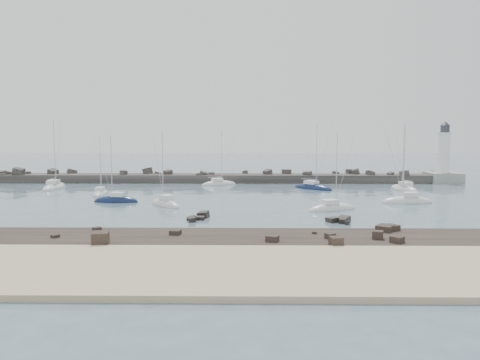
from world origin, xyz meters
The scene contains 16 objects.
ground centered at (0.00, 0.00, 0.00)m, with size 400.00×400.00×0.00m, color #4A6473.
sand_strip centered at (0.00, -32.00, 0.00)m, with size 140.00×14.00×1.00m, color #CBB78C.
rock_shelf centered at (-0.02, -21.99, 0.01)m, with size 140.00×12.00×1.92m.
rock_cluster_near centered at (-4.14, -8.54, 0.14)m, with size 2.91×4.55×1.36m.
rock_cluster_far centered at (14.00, -10.22, 0.03)m, with size 3.46×3.71×1.49m.
breakwater centered at (-7.92, 38.00, 0.28)m, with size 115.00×7.07×5.11m.
lighthouse centered at (47.00, 38.00, 3.09)m, with size 7.00×7.00×14.60m.
sailboat_1 centered at (-36.80, 24.92, 0.15)m, with size 2.96×9.40×14.83m.
sailboat_2 centered at (-19.07, 6.34, 0.14)m, with size 7.50×2.82×11.80m.
sailboat_3 centered at (-24.41, 15.30, 0.13)m, with size 2.78×7.29×11.35m.
sailboat_4 centered at (-3.82, 31.88, 0.13)m, with size 8.19×5.58×12.47m.
sailboat_5 centered at (-10.40, 2.71, 0.15)m, with size 6.55×7.38×12.16m.
sailboat_6 centered at (14.64, -1.20, 0.14)m, with size 8.07×5.30×12.34m.
sailboat_7 centered at (15.56, 24.91, 0.13)m, with size 8.35×8.48×14.26m.
sailboat_8 centered at (27.96, 5.98, 0.15)m, with size 8.37×2.92×13.21m.
sailboat_9 centered at (33.12, 22.71, 0.14)m, with size 4.61×9.16×13.92m.
Camera 1 is at (2.12, -68.63, 11.09)m, focal length 35.00 mm.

